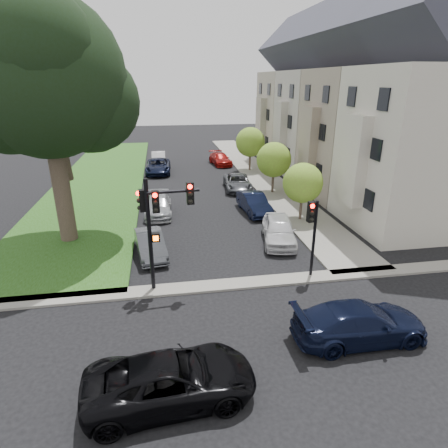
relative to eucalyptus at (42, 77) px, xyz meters
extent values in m
plane|color=black|center=(8.97, -8.92, -9.31)|extent=(140.00, 140.00, 0.00)
cube|color=#20440C|center=(-0.03, 15.08, -9.25)|extent=(8.00, 44.00, 0.12)
cube|color=gray|center=(15.72, 15.08, -9.25)|extent=(3.50, 44.00, 0.12)
cube|color=gray|center=(8.97, -6.92, -9.25)|extent=(60.00, 1.00, 0.12)
cube|color=#BDB49C|center=(21.47, -0.92, -4.31)|extent=(7.00, 7.40, 10.00)
cube|color=#3D3E48|center=(21.47, -0.92, 3.16)|extent=(7.00, 7.55, 7.00)
cube|color=#BDB49C|center=(17.62, -0.92, -4.81)|extent=(0.70, 2.20, 5.50)
cube|color=black|center=(17.92, -0.92, -3.81)|extent=(0.08, 3.60, 6.00)
cube|color=gray|center=(21.47, 6.58, -4.31)|extent=(7.00, 7.40, 10.00)
cube|color=#3D3E48|center=(21.47, 6.58, 3.16)|extent=(7.00, 7.55, 7.00)
cube|color=gray|center=(17.62, 6.58, -4.81)|extent=(0.70, 2.20, 5.50)
cube|color=black|center=(17.92, 6.58, -3.81)|extent=(0.08, 3.60, 6.00)
cube|color=beige|center=(21.47, 14.08, -4.31)|extent=(7.00, 7.40, 10.00)
cube|color=#3D3E48|center=(21.47, 14.08, 3.16)|extent=(7.00, 7.55, 7.00)
cube|color=beige|center=(17.62, 14.08, -4.81)|extent=(0.70, 2.20, 5.50)
cube|color=black|center=(17.92, 14.08, -3.81)|extent=(0.08, 3.60, 6.00)
cube|color=gray|center=(21.47, 21.58, -4.31)|extent=(7.00, 7.40, 10.00)
cube|color=#3D3E48|center=(21.47, 21.58, 3.16)|extent=(7.00, 7.55, 7.00)
cube|color=gray|center=(17.62, 21.58, -4.81)|extent=(0.70, 2.20, 5.50)
cube|color=black|center=(17.92, 21.58, -3.81)|extent=(0.08, 3.60, 6.00)
cylinder|color=#382D24|center=(0.06, 0.01, -5.75)|extent=(0.98, 0.98, 7.13)
sphere|color=black|center=(0.06, 0.01, 0.05)|extent=(8.56, 8.56, 8.56)
sphere|color=black|center=(2.02, 0.90, -1.29)|extent=(5.71, 5.71, 5.71)
sphere|color=black|center=(-1.73, -0.44, -0.85)|extent=(6.06, 6.06, 6.06)
sphere|color=black|center=(0.50, -1.78, 1.38)|extent=(5.35, 5.35, 5.35)
sphere|color=black|center=(-0.83, 1.61, 1.83)|extent=(4.99, 4.99, 4.99)
cylinder|color=#382D24|center=(15.17, 0.97, -8.35)|extent=(0.19, 0.19, 1.93)
sphere|color=olive|center=(15.17, 0.97, -6.62)|extent=(2.70, 2.70, 2.70)
cylinder|color=#382D24|center=(15.17, 7.77, -8.27)|extent=(0.21, 0.21, 2.08)
sphere|color=olive|center=(15.17, 7.77, -6.40)|extent=(2.92, 2.92, 2.92)
cylinder|color=#382D24|center=(15.17, 16.36, -8.22)|extent=(0.22, 0.22, 2.19)
sphere|color=olive|center=(15.17, 16.36, -6.25)|extent=(3.07, 3.07, 3.07)
cylinder|color=black|center=(5.17, -6.72, -6.64)|extent=(0.20, 0.20, 5.34)
cylinder|color=black|center=(6.30, -6.72, -4.59)|extent=(2.26, 0.28, 0.12)
cube|color=black|center=(5.53, -6.72, -5.00)|extent=(0.33, 0.29, 0.98)
cube|color=black|center=(7.02, -6.72, -4.69)|extent=(0.33, 0.29, 0.98)
cube|color=black|center=(4.97, -6.47, -5.00)|extent=(0.29, 0.33, 0.98)
sphere|color=#FF0C05|center=(5.53, -6.88, -4.67)|extent=(0.21, 0.21, 0.21)
sphere|color=black|center=(5.53, -6.88, -5.33)|extent=(0.21, 0.21, 0.21)
cube|color=black|center=(5.43, -6.72, -6.64)|extent=(0.38, 0.28, 0.39)
cube|color=#FF5905|center=(5.43, -6.87, -6.64)|extent=(0.23, 0.03, 0.23)
cylinder|color=black|center=(12.88, -6.72, -7.33)|extent=(0.17, 0.17, 3.96)
cube|color=black|center=(12.62, -6.72, -5.87)|extent=(0.35, 0.32, 0.99)
sphere|color=#FF0C05|center=(12.62, -6.88, -5.54)|extent=(0.21, 0.21, 0.21)
imported|color=black|center=(5.77, -13.28, -8.59)|extent=(5.39, 2.82, 1.45)
imported|color=black|center=(12.82, -11.59, -8.58)|extent=(5.10, 2.11, 1.47)
imported|color=silver|center=(12.57, -2.32, -8.53)|extent=(2.75, 4.88, 1.57)
imported|color=black|center=(12.39, 3.11, -8.59)|extent=(1.89, 4.49, 1.44)
imported|color=#3F4247|center=(12.42, 9.37, -8.64)|extent=(2.63, 5.01, 1.34)
imported|color=maroon|center=(12.55, 19.97, -8.65)|extent=(2.42, 4.80, 1.33)
imported|color=#3F4247|center=(4.99, -2.92, -8.65)|extent=(2.01, 4.23, 1.34)
imported|color=#999BA0|center=(5.45, 3.87, -8.64)|extent=(1.97, 4.67, 1.35)
imported|color=black|center=(5.49, 16.94, -8.57)|extent=(2.68, 5.45, 1.49)
imported|color=silver|center=(5.56, 21.15, -8.59)|extent=(1.56, 4.39, 1.44)
camera|label=1|loc=(5.89, -22.26, -0.11)|focal=30.00mm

